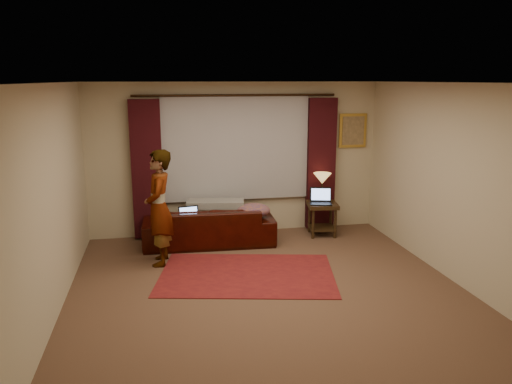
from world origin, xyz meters
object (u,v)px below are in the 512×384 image
Objects in this scene: laptop_sofa at (191,215)px; end_table at (322,219)px; tiffany_lamp at (322,187)px; person at (159,208)px; sofa at (209,219)px; laptop_table at (321,196)px.

laptop_sofa reaches higher than end_table.
person reaches higher than tiffany_lamp.
sofa is at bearing 16.92° from laptop_sofa.
laptop_table is 0.24× the size of person.
end_table is at bearing -4.55° from laptop_sofa.
person is at bearing -162.86° from end_table.
laptop_sofa is 2.35m from tiffany_lamp.
laptop_table is at bearing -132.09° from end_table.
tiffany_lamp reaches higher than end_table.
laptop_sofa is 0.88× the size of laptop_table.
laptop_table is (-0.08, -0.21, -0.11)m from tiffany_lamp.
laptop_table is at bearing 110.64° from person.
person is (-0.48, -0.59, 0.30)m from laptop_sofa.
person is at bearing -148.76° from laptop_table.
laptop_sofa is (-0.31, -0.16, 0.12)m from sofa.
sofa is at bearing -177.15° from end_table.
sofa is 1.26× the size of person.
sofa is 1.16m from person.
laptop_sofa is at bearing -159.84° from laptop_table.
laptop_sofa is at bearing -169.79° from tiffany_lamp.
person is (-2.75, -0.85, 0.55)m from end_table.
sofa is 1.97m from end_table.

